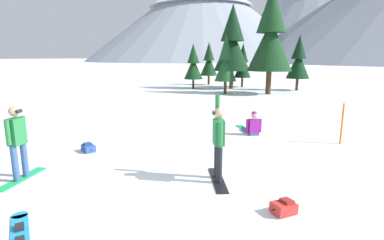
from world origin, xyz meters
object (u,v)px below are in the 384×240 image
object	(u,v)px
pine_tree_leaning	(193,64)
snowboarder_midground	(218,142)
snowboarder_foreground	(17,141)
trail_marker_pole	(342,124)
pine_tree_broad	(299,60)
backpack_red	(284,207)
pine_tree_young	(226,62)
pine_tree_slender	(209,62)
snowboarder_background	(252,126)
pine_tree_twin	(232,43)
loose_snowboard_far_spare	(20,236)
backpack_blue	(88,148)
pine_tree_short	(271,35)
pine_tree_tall	(243,63)

from	to	relation	value
pine_tree_leaning	snowboarder_midground	bearing A→B (deg)	-65.21
snowboarder_foreground	snowboarder_midground	distance (m)	4.81
trail_marker_pole	snowboarder_foreground	bearing A→B (deg)	-138.05
pine_tree_broad	backpack_red	bearing A→B (deg)	-85.68
snowboarder_foreground	pine_tree_young	distance (m)	19.03
pine_tree_young	pine_tree_slender	bearing A→B (deg)	119.67
snowboarder_midground	snowboarder_background	xyz separation A→B (m)	(-0.27, 4.89, -0.66)
pine_tree_broad	pine_tree_twin	bearing A→B (deg)	-171.70
loose_snowboard_far_spare	backpack_red	xyz separation A→B (m)	(3.94, 2.56, 0.10)
snowboarder_midground	pine_tree_leaning	bearing A→B (deg)	114.79
backpack_red	pine_tree_twin	xyz separation A→B (m)	(-7.55, 22.28, 4.04)
pine_tree_slender	pine_tree_broad	size ratio (longest dim) A/B	0.92
snowboarder_foreground	backpack_blue	world-z (taller)	snowboarder_foreground
snowboarder_foreground	loose_snowboard_far_spare	bearing A→B (deg)	-38.53
pine_tree_young	pine_tree_twin	bearing A→B (deg)	99.55
loose_snowboard_far_spare	trail_marker_pole	bearing A→B (deg)	58.33
snowboarder_foreground	snowboarder_background	distance (m)	7.95
trail_marker_pole	pine_tree_young	xyz separation A→B (m)	(-8.03, 12.39, 1.84)
pine_tree_twin	pine_tree_broad	distance (m)	6.06
backpack_blue	trail_marker_pole	bearing A→B (deg)	29.48
trail_marker_pole	pine_tree_leaning	size ratio (longest dim) A/B	0.34
pine_tree_young	pine_tree_broad	size ratio (longest dim) A/B	0.97
snowboarder_foreground	pine_tree_leaning	bearing A→B (deg)	102.14
backpack_red	snowboarder_midground	bearing A→B (deg)	148.77
snowboarder_background	trail_marker_pole	world-z (taller)	trail_marker_pole
snowboarder_foreground	pine_tree_slender	xyz separation A→B (m)	(-4.82, 26.13, 1.48)
snowboarder_midground	pine_tree_young	world-z (taller)	pine_tree_young
pine_tree_young	pine_tree_broad	xyz separation A→B (m)	(5.10, 5.00, 0.09)
trail_marker_pole	pine_tree_leaning	xyz separation A→B (m)	(-11.92, 14.91, 1.56)
snowboarder_background	pine_tree_short	xyz separation A→B (m)	(-1.67, 13.38, 4.26)
pine_tree_tall	pine_tree_twin	size ratio (longest dim) A/B	0.56
snowboarder_background	backpack_red	xyz separation A→B (m)	(1.94, -5.90, -0.19)
snowboarder_midground	backpack_blue	world-z (taller)	snowboarder_midground
snowboarder_midground	pine_tree_leaning	xyz separation A→B (m)	(-9.06, 19.63, 1.29)
pine_tree_leaning	trail_marker_pole	bearing A→B (deg)	-51.36
snowboarder_foreground	pine_tree_tall	world-z (taller)	pine_tree_tall
pine_tree_short	pine_tree_young	distance (m)	3.98
backpack_red	pine_tree_tall	size ratio (longest dim) A/B	0.13
trail_marker_pole	pine_tree_slender	xyz separation A→B (m)	(-12.12, 19.57, 1.74)
pine_tree_tall	pine_tree_short	distance (m)	6.47
pine_tree_slender	pine_tree_young	xyz separation A→B (m)	(4.09, -7.18, 0.11)
snowboarder_midground	pine_tree_tall	xyz separation A→B (m)	(-5.35, 23.28, 1.33)
pine_tree_tall	pine_tree_slender	bearing A→B (deg)	165.46
trail_marker_pole	pine_tree_tall	distance (m)	20.35
snowboarder_midground	loose_snowboard_far_spare	distance (m)	4.34
pine_tree_twin	trail_marker_pole	bearing A→B (deg)	-62.19
pine_tree_young	pine_tree_tall	bearing A→B (deg)	91.59
snowboarder_background	pine_tree_tall	distance (m)	19.18
loose_snowboard_far_spare	snowboarder_midground	bearing A→B (deg)	57.63
pine_tree_tall	pine_tree_young	size ratio (longest dim) A/B	0.91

